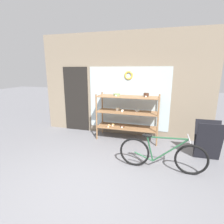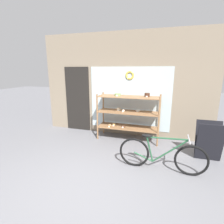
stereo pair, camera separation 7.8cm
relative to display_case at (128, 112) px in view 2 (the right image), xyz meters
The scene contains 5 objects.
ground_plane 2.66m from the display_case, 95.72° to the right, with size 30.00×30.00×0.00m, color slate.
storefront_facade 0.86m from the display_case, 125.82° to the left, with size 5.26×0.13×3.10m.
display_case is the anchor object (origin of this frame).
bicycle 1.81m from the display_case, 55.49° to the right, with size 1.75×0.46×0.76m.
sandwich_board 2.14m from the display_case, 18.40° to the right, with size 0.55×0.39×0.89m.
Camera 2 is at (1.24, -2.29, 2.03)m, focal length 28.00 mm.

